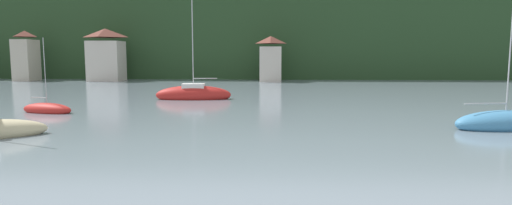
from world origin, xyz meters
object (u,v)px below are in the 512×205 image
at_px(sailboat_far_9, 194,94).
at_px(shore_building_eastcentral, 271,60).
at_px(sailboat_far_0, 47,109).
at_px(sailboat_mid_5, 505,123).
at_px(shore_building_central, 106,56).
at_px(shore_building_westcentral, 26,57).

bearing_deg(sailboat_far_9, shore_building_eastcentral, -109.48).
xyz_separation_m(sailboat_far_0, sailboat_mid_5, (34.00, -5.89, 0.13)).
height_order(shore_building_eastcentral, sailboat_far_0, shore_building_eastcentral).
height_order(shore_building_eastcentral, sailboat_far_9, sailboat_far_9).
distance_m(sailboat_far_0, sailboat_mid_5, 34.50).
xyz_separation_m(shore_building_central, sailboat_mid_5, (46.64, -48.06, -4.29)).
bearing_deg(shore_building_westcentral, sailboat_far_9, -39.11).
bearing_deg(sailboat_far_9, sailboat_mid_5, 139.15).
bearing_deg(sailboat_far_9, shore_building_central, -59.27).
relative_size(shore_building_westcentral, sailboat_mid_5, 1.13).
height_order(shore_building_central, sailboat_mid_5, shore_building_central).
distance_m(shore_building_eastcentral, sailboat_mid_5, 50.96).
relative_size(shore_building_westcentral, sailboat_far_9, 0.78).
xyz_separation_m(shore_building_eastcentral, sailboat_mid_5, (16.14, -48.21, -3.60)).
bearing_deg(sailboat_far_9, sailboat_far_0, 42.42).
distance_m(shore_building_westcentral, shore_building_eastcentral, 45.76).
height_order(sailboat_mid_5, sailboat_far_9, sailboat_far_9).
bearing_deg(shore_building_eastcentral, shore_building_central, -179.73).
relative_size(shore_building_westcentral, shore_building_central, 0.96).
bearing_deg(sailboat_far_0, shore_building_westcentral, 138.34).
relative_size(shore_building_eastcentral, sailboat_far_9, 0.69).
relative_size(shore_building_central, sailboat_far_9, 0.81).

